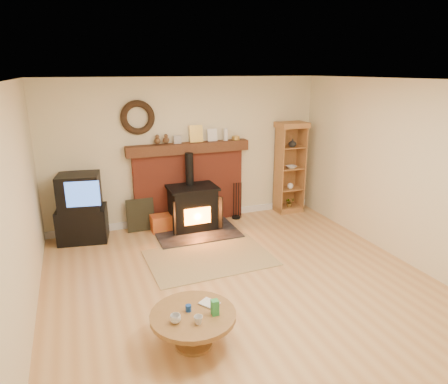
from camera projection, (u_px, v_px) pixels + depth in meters
name	position (u px, v px, depth m)	size (l,w,h in m)	color
ground	(249.00, 292.00, 5.07)	(5.50, 5.50, 0.00)	tan
room_shell	(247.00, 159.00, 4.65)	(5.02, 5.52, 2.61)	beige
chimney_breast	(189.00, 180.00, 7.22)	(2.20, 0.22, 1.78)	#9A3A27
wood_stove	(193.00, 209.00, 6.98)	(1.40, 1.00, 1.34)	black
area_rug	(210.00, 258.00, 5.99)	(1.81, 1.25, 0.01)	brown
tv_unit	(81.00, 209.00, 6.48)	(0.85, 0.65, 1.13)	black
curio_cabinet	(289.00, 167.00, 7.77)	(0.57, 0.41, 1.77)	olive
firelog_box	(164.00, 223.00, 6.99)	(0.46, 0.28, 0.28)	orange
leaning_painting	(141.00, 215.00, 6.95)	(0.48, 0.03, 0.57)	black
fire_tools	(237.00, 211.00, 7.56)	(0.19, 0.16, 0.70)	black
coffee_table	(193.00, 320.00, 4.01)	(0.87, 0.87, 0.53)	brown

